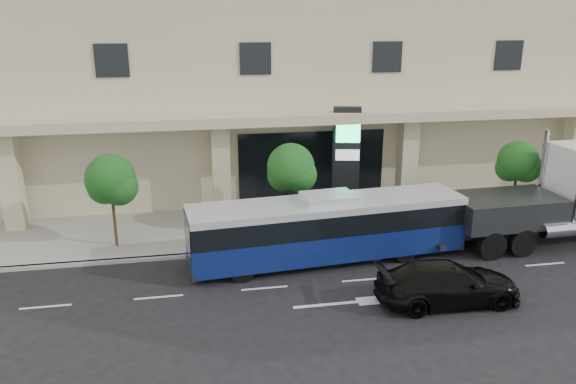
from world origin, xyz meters
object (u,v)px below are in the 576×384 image
(city_bus, at_px, (328,227))
(black_sedan, at_px, (448,283))
(tow_truck, at_px, (562,199))
(signage_pylon, at_px, (346,160))

(city_bus, bearing_deg, black_sedan, -57.41)
(tow_truck, bearing_deg, signage_pylon, 146.49)
(black_sedan, relative_size, signage_pylon, 0.95)
(tow_truck, relative_size, signage_pylon, 1.99)
(tow_truck, bearing_deg, black_sedan, -151.48)
(city_bus, bearing_deg, signage_pylon, 61.83)
(city_bus, relative_size, black_sedan, 2.26)
(tow_truck, height_order, black_sedan, tow_truck)
(black_sedan, bearing_deg, signage_pylon, 7.71)
(black_sedan, bearing_deg, tow_truck, -57.45)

